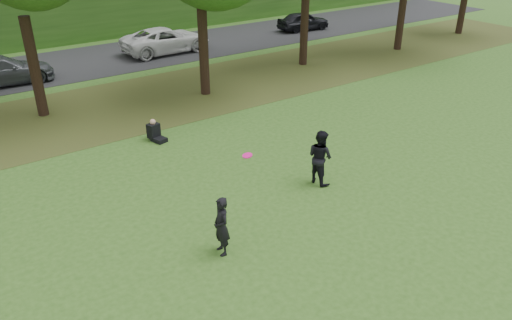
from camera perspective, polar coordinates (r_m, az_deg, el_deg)
The scene contains 9 objects.
ground at distance 12.92m, azimuth 6.43°, elevation -10.76°, with size 120.00×120.00×0.00m, color #2C5019.
leaf_litter at distance 23.04m, azimuth -15.34°, elevation 5.93°, with size 60.00×7.00×0.01m, color #4B401B.
street at distance 30.38m, azimuth -20.90°, elevation 10.11°, with size 70.00×7.00×0.02m, color black.
far_hedge at distance 35.61m, azimuth -24.36°, elevation 15.91°, with size 70.00×3.00×5.00m, color #254D16.
player_left at distance 12.50m, azimuth -3.98°, elevation -7.58°, with size 0.58×0.38×1.59m, color black.
player_right at distance 15.74m, azimuth 7.34°, elevation 0.35°, with size 0.87×0.68×1.78m, color black.
parked_cars at distance 29.01m, azimuth -23.13°, elevation 10.46°, with size 40.05×3.60×1.48m.
frisbee at distance 13.09m, azimuth -1.00°, elevation 0.52°, with size 0.30×0.30×0.07m.
seated_person at distance 19.17m, azimuth -11.46°, elevation 3.10°, with size 0.58×0.81×0.83m.
Camera 1 is at (-7.02, -7.50, 7.84)m, focal length 35.00 mm.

